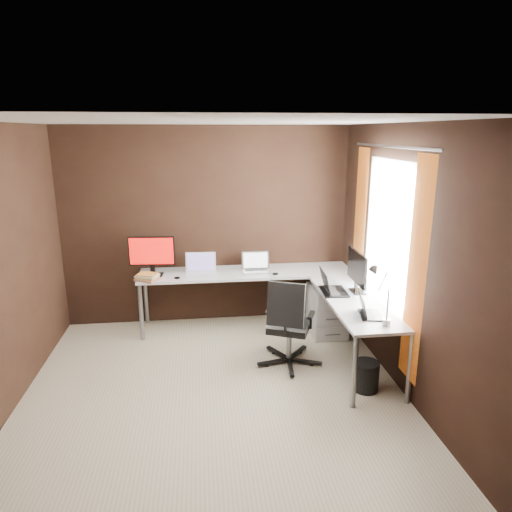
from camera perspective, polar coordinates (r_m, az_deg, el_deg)
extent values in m
cube|color=#B8AE8F|center=(4.60, -5.25, -16.49)|extent=(3.60, 3.60, 0.00)
cube|color=white|center=(3.91, -6.17, 16.41)|extent=(3.60, 3.60, 0.00)
cube|color=black|center=(5.83, -6.17, 3.66)|extent=(3.60, 0.00, 2.50)
cube|color=black|center=(2.42, -4.44, -13.71)|extent=(3.60, 0.00, 2.50)
cube|color=black|center=(4.49, 17.92, -0.53)|extent=(0.00, 3.60, 2.50)
cube|color=white|center=(4.75, 16.24, 2.93)|extent=(0.00, 1.00, 1.30)
cube|color=orange|center=(4.15, 19.43, -1.95)|extent=(0.01, 0.35, 2.00)
cube|color=orange|center=(5.44, 12.77, 2.52)|extent=(0.01, 0.35, 2.00)
cylinder|color=slate|center=(4.64, 16.58, 12.98)|extent=(0.02, 1.90, 0.02)
cube|color=silver|center=(5.70, -1.18, -2.08)|extent=(2.65, 0.60, 0.03)
cube|color=silver|center=(4.88, 12.36, -5.52)|extent=(0.60, 1.65, 0.03)
cylinder|color=slate|center=(5.60, -14.16, -6.86)|extent=(0.05, 0.05, 0.70)
cylinder|color=slate|center=(6.08, -13.60, -5.02)|extent=(0.05, 0.05, 0.70)
cylinder|color=slate|center=(4.28, 12.21, -14.01)|extent=(0.05, 0.05, 0.70)
cylinder|color=slate|center=(4.46, 18.70, -13.18)|extent=(0.05, 0.05, 0.70)
cylinder|color=slate|center=(6.31, 10.30, -4.08)|extent=(0.05, 0.05, 0.70)
cube|color=silver|center=(5.69, 8.89, -6.74)|extent=(0.42, 0.50, 0.60)
cube|color=black|center=(5.68, -12.78, -2.29)|extent=(0.25, 0.17, 0.01)
cube|color=black|center=(5.68, -12.78, -1.63)|extent=(0.06, 0.04, 0.11)
cube|color=black|center=(5.62, -12.92, 0.63)|extent=(0.55, 0.07, 0.35)
cube|color=#BB0C08|center=(5.61, -12.94, 0.59)|extent=(0.52, 0.05, 0.32)
cube|color=black|center=(5.10, 12.55, -4.33)|extent=(0.14, 0.21, 0.01)
cube|color=black|center=(5.07, 12.37, -3.76)|extent=(0.03, 0.05, 0.10)
cube|color=black|center=(5.01, 12.52, -1.37)|extent=(0.03, 0.56, 0.34)
cube|color=#2251A3|center=(5.01, 12.68, -1.37)|extent=(0.01, 0.53, 0.31)
cube|color=silver|center=(5.63, -6.93, -2.18)|extent=(0.38, 0.28, 0.02)
cube|color=silver|center=(5.69, -6.93, -0.71)|extent=(0.37, 0.09, 0.23)
cube|color=#625391|center=(5.68, -6.93, -0.73)|extent=(0.33, 0.07, 0.20)
cube|color=silver|center=(5.69, 0.03, -1.87)|extent=(0.35, 0.25, 0.02)
cube|color=silver|center=(5.75, -0.07, -0.50)|extent=(0.35, 0.07, 0.22)
cube|color=white|center=(5.74, -0.06, -0.52)|extent=(0.31, 0.06, 0.18)
cube|color=black|center=(5.04, 9.70, -4.40)|extent=(0.29, 0.39, 0.02)
cube|color=black|center=(4.98, 8.64, -3.09)|extent=(0.09, 0.38, 0.23)
cube|color=#182838|center=(4.98, 8.71, -3.09)|extent=(0.08, 0.33, 0.20)
cube|color=black|center=(4.49, 14.11, -7.16)|extent=(0.25, 0.32, 0.02)
cube|color=black|center=(4.44, 13.22, -6.02)|extent=(0.10, 0.29, 0.18)
cube|color=#C8545C|center=(4.44, 13.30, -6.02)|extent=(0.09, 0.25, 0.15)
cube|color=#8D5E4C|center=(5.51, -13.42, -2.83)|extent=(0.31, 0.30, 0.02)
cube|color=gold|center=(5.50, -13.44, -2.60)|extent=(0.28, 0.26, 0.02)
cube|color=beige|center=(5.50, -13.45, -2.40)|extent=(0.29, 0.27, 0.02)
cube|color=gold|center=(5.49, -13.46, -2.24)|extent=(0.26, 0.23, 0.01)
ellipsoid|color=black|center=(5.48, -9.85, -2.70)|extent=(0.09, 0.07, 0.03)
ellipsoid|color=black|center=(5.56, 2.42, -2.23)|extent=(0.09, 0.08, 0.03)
cylinder|color=slate|center=(4.32, 15.97, -7.94)|extent=(0.07, 0.07, 0.06)
cylinder|color=slate|center=(4.25, 16.14, -5.78)|extent=(0.02, 0.02, 0.29)
cylinder|color=slate|center=(4.20, 15.56, -3.11)|extent=(0.02, 0.16, 0.22)
cone|color=slate|center=(4.22, 14.64, -1.90)|extent=(0.09, 0.12, 0.12)
cylinder|color=slate|center=(4.99, 4.16, -10.80)|extent=(0.05, 0.05, 0.34)
cube|color=black|center=(4.91, 4.20, -8.72)|extent=(0.55, 0.55, 0.07)
cube|color=black|center=(4.61, 3.75, -6.11)|extent=(0.39, 0.25, 0.45)
cylinder|color=black|center=(4.67, 13.58, -14.35)|extent=(0.30, 0.30, 0.29)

